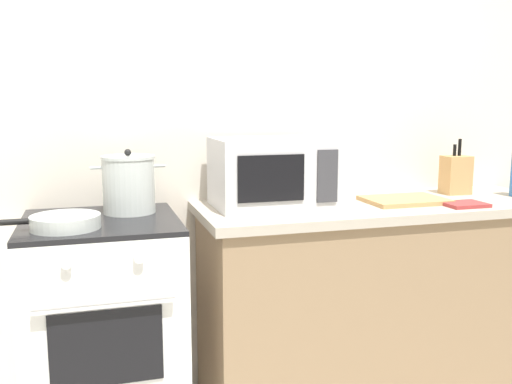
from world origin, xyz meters
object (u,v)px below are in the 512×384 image
Objects in this scene: stove at (105,331)px; cutting_board at (404,200)px; stock_pot at (129,184)px; knife_block at (456,175)px; microwave at (272,172)px; oven_mitt at (464,204)px; frying_pan at (64,222)px.

stove is 2.56× the size of cutting_board.
knife_block is at bearing 1.04° from stock_pot.
microwave is 0.86m from oven_mitt.
knife_block is at bearing 8.28° from frying_pan.
cutting_board is 0.26m from oven_mitt.
knife_block is (1.71, 0.14, 0.56)m from stove.
knife_block is at bearing 4.71° from stove.
frying_pan is at bearing -171.72° from knife_block.
microwave is at bearing 172.77° from cutting_board.
knife_block is 1.52× the size of oven_mitt.
stock_pot is at bearing 42.62° from stove.
knife_block is (0.98, 0.06, -0.05)m from microwave.
stove is at bearing 174.14° from oven_mitt.
stock_pot is 0.36m from frying_pan.
frying_pan is 2.50× the size of oven_mitt.
stock_pot reaches higher than oven_mitt.
stove is at bearing -137.38° from stock_pot.
stove is at bearing -175.29° from knife_block.
frying_pan is 1.68m from oven_mitt.
stock_pot is 0.60× the size of microwave.
frying_pan reaches higher than stove.
oven_mitt reaches higher than stove.
oven_mitt is (1.68, -0.03, -0.02)m from frying_pan.
microwave is 0.64m from cutting_board.
microwave is at bearing 13.50° from frying_pan.
knife_block reaches higher than frying_pan.
frying_pan is at bearing -136.42° from stock_pot.
microwave reaches higher than stove.
cutting_board is (1.48, 0.13, -0.02)m from frying_pan.
cutting_board is 1.32× the size of knife_block.
stove is at bearing 44.45° from frying_pan.
stock_pot is at bearing 174.82° from cutting_board.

